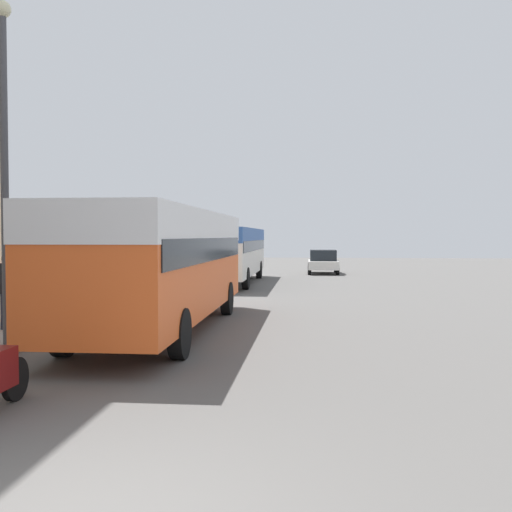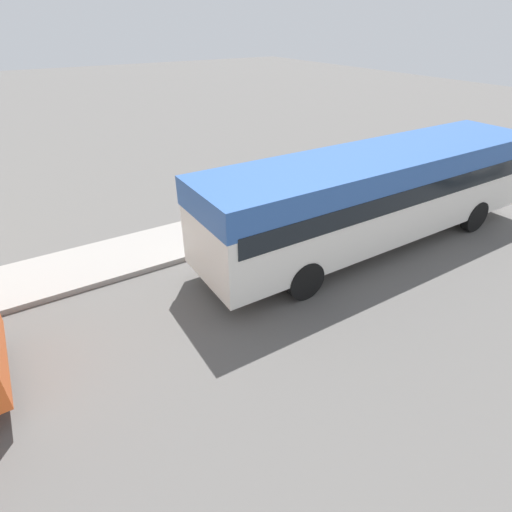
% 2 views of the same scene
% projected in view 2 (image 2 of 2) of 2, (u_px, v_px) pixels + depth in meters
% --- Properties ---
extents(bus_following, '(2.52, 11.04, 2.80)m').
position_uv_depth(bus_following, '(379.00, 186.00, 11.27)').
color(bus_following, silver).
rests_on(bus_following, ground_plane).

